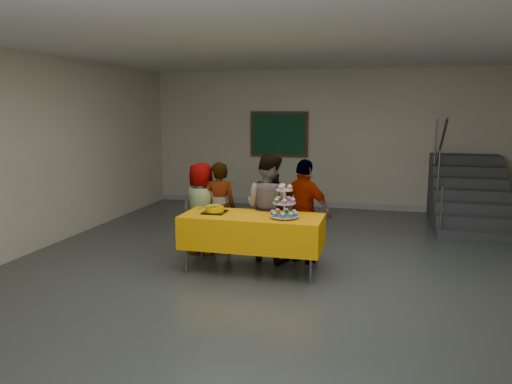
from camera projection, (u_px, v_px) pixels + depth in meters
room_shell at (286, 112)px, 5.95m from camera, size 10.00×10.04×3.02m
bake_table at (252, 231)px, 6.69m from camera, size 1.88×0.78×0.77m
cupcake_stand at (284, 206)px, 6.44m from camera, size 0.38×0.38×0.44m
bear_cake at (215, 209)px, 6.79m from camera, size 0.32×0.36×0.12m
schoolchild_a at (201, 208)px, 7.49m from camera, size 0.74×0.55×1.38m
schoolchild_b at (219, 208)px, 7.44m from camera, size 0.60×0.51×1.40m
schoolchild_c at (268, 208)px, 7.13m from camera, size 0.91×0.82×1.54m
schoolchild_d at (304, 212)px, 7.02m from camera, size 0.94×0.69×1.48m
staircase at (467, 198)px, 9.47m from camera, size 1.30×2.40×2.04m
noticeboard at (279, 134)px, 11.04m from camera, size 1.30×0.05×1.00m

